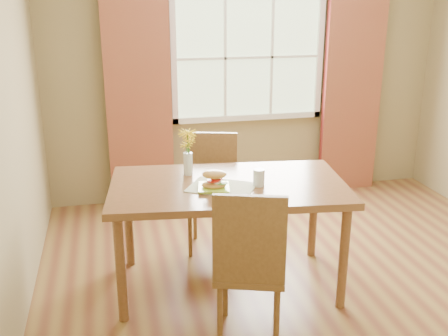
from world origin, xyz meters
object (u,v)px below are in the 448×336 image
at_px(chair_far, 212,186).
at_px(croissant_sandwich, 214,179).
at_px(chair_near, 250,261).
at_px(flower_vase, 188,146).
at_px(dining_table, 228,194).
at_px(water_glass, 259,178).

distance_m(chair_far, croissant_sandwich, 0.91).
distance_m(chair_near, flower_vase, 1.09).
height_order(dining_table, croissant_sandwich, croissant_sandwich).
bearing_deg(dining_table, water_glass, -18.75).
bearing_deg(chair_far, chair_near, -75.46).
distance_m(chair_near, croissant_sandwich, 0.69).
bearing_deg(dining_table, chair_far, 94.59).
distance_m(chair_near, water_glass, 0.72).
relative_size(croissant_sandwich, water_glass, 1.58).
distance_m(dining_table, chair_far, 0.73).
height_order(dining_table, flower_vase, flower_vase).
height_order(chair_near, chair_far, chair_near).
bearing_deg(chair_near, chair_far, 106.15).
distance_m(croissant_sandwich, water_glass, 0.33).
bearing_deg(chair_far, dining_table, -75.32).
relative_size(chair_near, flower_vase, 2.95).
distance_m(croissant_sandwich, flower_vase, 0.41).
bearing_deg(chair_far, croissant_sandwich, -83.77).
bearing_deg(chair_near, water_glass, 87.68).
xyz_separation_m(dining_table, flower_vase, (-0.25, 0.25, 0.31)).
height_order(chair_far, water_glass, chair_far).
bearing_deg(dining_table, croissant_sandwich, -130.86).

